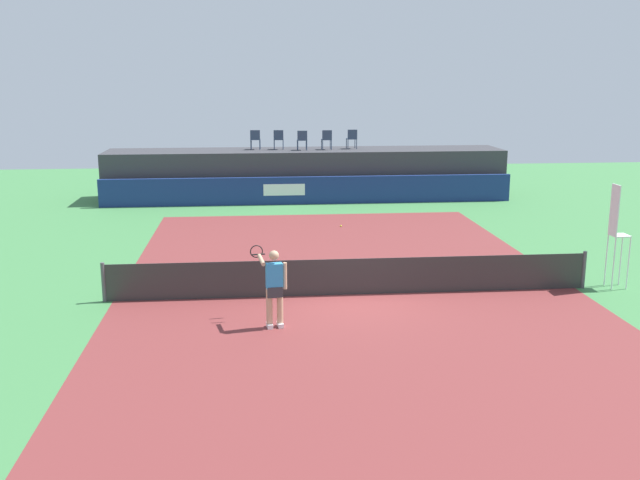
# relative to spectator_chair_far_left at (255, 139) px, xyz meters

# --- Properties ---
(ground_plane) EXTENTS (48.00, 48.00, 0.00)m
(ground_plane) POSITION_rel_spectator_chair_far_left_xyz_m (2.28, -12.51, -2.69)
(ground_plane) COLOR #3D7A42
(court_inner) EXTENTS (12.00, 22.00, 0.00)m
(court_inner) POSITION_rel_spectator_chair_far_left_xyz_m (2.28, -15.51, -2.69)
(court_inner) COLOR maroon
(court_inner) RESTS_ON ground
(sponsor_wall) EXTENTS (18.00, 0.22, 1.20)m
(sponsor_wall) POSITION_rel_spectator_chair_far_left_xyz_m (2.28, -2.02, -2.09)
(sponsor_wall) COLOR navy
(sponsor_wall) RESTS_ON ground
(spectator_platform) EXTENTS (18.00, 2.80, 2.20)m
(spectator_platform) POSITION_rel_spectator_chair_far_left_xyz_m (2.28, -0.21, -1.59)
(spectator_platform) COLOR #38383D
(spectator_platform) RESTS_ON ground
(spectator_chair_far_left) EXTENTS (0.47, 0.47, 0.89)m
(spectator_chair_far_left) POSITION_rel_spectator_chair_far_left_xyz_m (0.00, 0.00, 0.00)
(spectator_chair_far_left) COLOR #2D3D56
(spectator_chair_far_left) RESTS_ON spectator_platform
(spectator_chair_left) EXTENTS (0.47, 0.47, 0.89)m
(spectator_chair_left) POSITION_rel_spectator_chair_far_left_xyz_m (1.05, -0.10, 0.00)
(spectator_chair_left) COLOR #2D3D56
(spectator_chair_left) RESTS_ON spectator_platform
(spectator_chair_center) EXTENTS (0.44, 0.44, 0.89)m
(spectator_chair_center) POSITION_rel_spectator_chair_far_left_xyz_m (2.10, -0.52, 0.00)
(spectator_chair_center) COLOR #2D3D56
(spectator_chair_center) RESTS_ON spectator_platform
(spectator_chair_right) EXTENTS (0.45, 0.45, 0.89)m
(spectator_chair_right) POSITION_rel_spectator_chair_far_left_xyz_m (3.23, -0.36, 0.00)
(spectator_chair_right) COLOR #2D3D56
(spectator_chair_right) RESTS_ON spectator_platform
(spectator_chair_far_right) EXTENTS (0.46, 0.46, 0.89)m
(spectator_chair_far_right) POSITION_rel_spectator_chair_far_left_xyz_m (4.42, -0.09, 0.00)
(spectator_chair_far_right) COLOR #2D3D56
(spectator_chair_far_right) RESTS_ON spectator_platform
(umpire_chair) EXTENTS (0.44, 0.44, 2.76)m
(umpire_chair) POSITION_rel_spectator_chair_far_left_xyz_m (9.28, -15.52, -1.11)
(umpire_chair) COLOR white
(umpire_chair) RESTS_ON ground
(tennis_net) EXTENTS (12.40, 0.02, 0.95)m
(tennis_net) POSITION_rel_spectator_chair_far_left_xyz_m (2.28, -15.51, -2.22)
(tennis_net) COLOR #2D2D2D
(tennis_net) RESTS_ON ground
(net_post_near) EXTENTS (0.10, 0.10, 1.00)m
(net_post_near) POSITION_rel_spectator_chair_far_left_xyz_m (-3.92, -15.51, -2.19)
(net_post_near) COLOR #4C4C51
(net_post_near) RESTS_ON ground
(net_post_far) EXTENTS (0.10, 0.10, 1.00)m
(net_post_far) POSITION_rel_spectator_chair_far_left_xyz_m (8.48, -15.51, -2.19)
(net_post_far) COLOR #4C4C51
(net_post_far) RESTS_ON ground
(tennis_player) EXTENTS (0.81, 1.12, 1.77)m
(tennis_player) POSITION_rel_spectator_chair_far_left_xyz_m (0.24, -17.78, -1.73)
(tennis_player) COLOR white
(tennis_player) RESTS_ON court_inner
(tennis_ball) EXTENTS (0.07, 0.07, 0.07)m
(tennis_ball) POSITION_rel_spectator_chair_far_left_xyz_m (3.07, -7.04, -2.66)
(tennis_ball) COLOR #D8EA33
(tennis_ball) RESTS_ON court_inner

